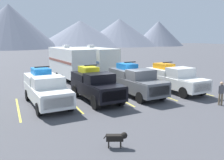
# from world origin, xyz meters

# --- Properties ---
(ground_plane) EXTENTS (240.00, 240.00, 0.00)m
(ground_plane) POSITION_xyz_m (0.00, 0.00, 0.00)
(ground_plane) COLOR #47474C
(pickup_truck_a) EXTENTS (2.54, 5.92, 2.55)m
(pickup_truck_a) POSITION_xyz_m (-5.27, 1.12, 1.15)
(pickup_truck_a) COLOR white
(pickup_truck_a) RESTS_ON ground
(pickup_truck_b) EXTENTS (2.50, 5.49, 2.54)m
(pickup_truck_b) POSITION_xyz_m (-1.81, 0.75, 1.18)
(pickup_truck_b) COLOR black
(pickup_truck_b) RESTS_ON ground
(pickup_truck_c) EXTENTS (2.54, 5.59, 2.62)m
(pickup_truck_c) POSITION_xyz_m (1.56, 0.83, 1.19)
(pickup_truck_c) COLOR #595B60
(pickup_truck_c) RESTS_ON ground
(pickup_truck_d) EXTENTS (2.56, 5.84, 2.45)m
(pickup_truck_d) POSITION_xyz_m (5.29, 0.79, 1.14)
(pickup_truck_d) COLOR white
(pickup_truck_d) RESTS_ON ground
(lot_stripe_a) EXTENTS (0.12, 5.50, 0.01)m
(lot_stripe_a) POSITION_xyz_m (-7.12, 0.83, 0.00)
(lot_stripe_a) COLOR gold
(lot_stripe_a) RESTS_ON ground
(lot_stripe_b) EXTENTS (0.12, 5.50, 0.01)m
(lot_stripe_b) POSITION_xyz_m (-3.56, 0.83, 0.00)
(lot_stripe_b) COLOR gold
(lot_stripe_b) RESTS_ON ground
(lot_stripe_c) EXTENTS (0.12, 5.50, 0.01)m
(lot_stripe_c) POSITION_xyz_m (0.00, 0.83, 0.00)
(lot_stripe_c) COLOR gold
(lot_stripe_c) RESTS_ON ground
(lot_stripe_d) EXTENTS (0.12, 5.50, 0.01)m
(lot_stripe_d) POSITION_xyz_m (3.56, 0.83, 0.00)
(lot_stripe_d) COLOR gold
(lot_stripe_d) RESTS_ON ground
(lot_stripe_e) EXTENTS (0.12, 5.50, 0.01)m
(lot_stripe_e) POSITION_xyz_m (7.12, 0.83, 0.00)
(lot_stripe_e) COLOR gold
(lot_stripe_e) RESTS_ON ground
(camper_trailer_a) EXTENTS (3.27, 8.89, 3.71)m
(camper_trailer_a) POSITION_xyz_m (-1.34, 9.86, 1.96)
(camper_trailer_a) COLOR white
(camper_trailer_a) RESTS_ON ground
(camper_trailer_b) EXTENTS (3.16, 8.27, 3.68)m
(camper_trailer_b) POSITION_xyz_m (1.48, 9.82, 1.94)
(camper_trailer_b) COLOR silver
(camper_trailer_b) RESTS_ON ground
(person_a) EXTENTS (0.31, 0.29, 1.63)m
(person_a) POSITION_xyz_m (5.53, -3.90, 0.94)
(person_a) COLOR #726047
(person_a) RESTS_ON ground
(dog) EXTENTS (0.95, 0.56, 0.66)m
(dog) POSITION_xyz_m (-3.56, -6.70, 0.44)
(dog) COLOR black
(dog) RESTS_ON ground
(mountain_ridge) EXTENTS (153.20, 47.14, 17.46)m
(mountain_ridge) POSITION_xyz_m (6.06, 91.74, 6.58)
(mountain_ridge) COLOR slate
(mountain_ridge) RESTS_ON ground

